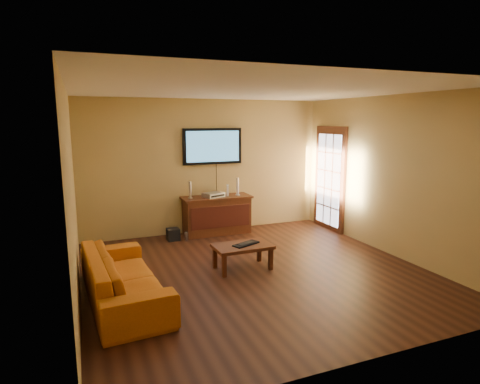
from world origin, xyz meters
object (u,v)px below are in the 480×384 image
sofa (123,269)px  speaker_right (238,187)px  bottle (186,237)px  media_console (217,215)px  keyboard (246,244)px  coffee_table (243,248)px  game_console (228,190)px  subwoofer (173,234)px  speaker_left (190,191)px  av_receiver (213,195)px  television (213,146)px

sofa → speaker_right: (2.55, 2.46, 0.51)m
sofa → bottle: sofa is taller
media_console → sofa: bearing=-130.2°
keyboard → coffee_table: bearing=172.9°
sofa → speaker_right: size_ratio=5.97×
game_console → subwoofer: size_ratio=0.97×
speaker_left → keyboard: size_ratio=0.71×
av_receiver → keyboard: 2.06m
television → game_console: (0.24, -0.22, -0.88)m
sofa → keyboard: (1.89, 0.45, -0.02)m
game_console → speaker_right: bearing=11.1°
media_console → keyboard: 2.05m
coffee_table → av_receiver: size_ratio=2.30×
av_receiver → keyboard: size_ratio=0.82×
television → coffee_table: 2.69m
television → bottle: bearing=-144.0°
game_console → subwoofer: bearing=-153.4°
speaker_right → sofa: bearing=-135.9°
subwoofer → television: bearing=19.2°
av_receiver → speaker_right: bearing=-20.0°
media_console → game_console: size_ratio=6.35×
bottle → av_receiver: bearing=22.5°
game_console → subwoofer: game_console is taller
media_console → keyboard: media_console is taller
game_console → keyboard: bearing=-82.9°
bottle → game_console: bearing=17.6°
speaker_left → av_receiver: speaker_left is taller
keyboard → television: bearing=84.6°
coffee_table → speaker_left: size_ratio=2.67×
media_console → game_console: game_console is taller
bottle → speaker_left: bearing=59.8°
coffee_table → sofa: bearing=-166.1°
av_receiver → subwoofer: bearing=166.1°
sofa → bottle: 2.61m
television → sofa: size_ratio=0.58×
media_console → subwoofer: (-0.94, -0.14, -0.27)m
speaker_left → game_console: (0.78, 0.00, -0.04)m
coffee_table → subwoofer: bearing=109.4°
speaker_left → subwoofer: speaker_left is taller
sofa → speaker_left: speaker_left is taller
sofa → game_console: 3.45m
speaker_left → subwoofer: 0.91m
media_console → coffee_table: 2.05m
subwoofer → keyboard: keyboard is taller
media_console → av_receiver: bearing=-158.4°
media_console → speaker_left: size_ratio=4.19×
media_console → bottle: (-0.72, -0.30, -0.30)m
sofa → speaker_left: size_ratio=6.38×
television → keyboard: 2.65m
av_receiver → coffee_table: bearing=-116.3°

